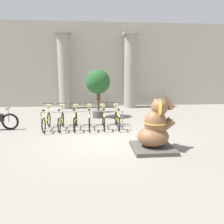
{
  "coord_description": "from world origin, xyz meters",
  "views": [
    {
      "loc": [
        -0.4,
        -7.73,
        2.47
      ],
      "look_at": [
        0.33,
        0.33,
        1.0
      ],
      "focal_mm": 35.0,
      "sensor_mm": 36.0,
      "label": 1
    }
  ],
  "objects_px": {
    "person_pedestrian": "(98,98)",
    "elephant_statue": "(155,130)",
    "bicycle_1": "(61,120)",
    "bicycle_3": "(89,119)",
    "potted_tree": "(98,84)",
    "bicycle_2": "(75,119)",
    "bicycle_4": "(103,119)",
    "bicycle_5": "(117,119)",
    "bicycle_0": "(47,120)"
  },
  "relations": [
    {
      "from": "bicycle_3",
      "to": "elephant_statue",
      "type": "distance_m",
      "value": 3.66
    },
    {
      "from": "bicycle_0",
      "to": "person_pedestrian",
      "type": "bearing_deg",
      "value": 58.73
    },
    {
      "from": "bicycle_5",
      "to": "elephant_statue",
      "type": "bearing_deg",
      "value": -73.74
    },
    {
      "from": "bicycle_2",
      "to": "person_pedestrian",
      "type": "xyz_separation_m",
      "value": [
        1.15,
        3.92,
        0.52
      ]
    },
    {
      "from": "bicycle_1",
      "to": "bicycle_3",
      "type": "xyz_separation_m",
      "value": [
        1.25,
        -0.03,
        0.0
      ]
    },
    {
      "from": "person_pedestrian",
      "to": "bicycle_2",
      "type": "bearing_deg",
      "value": -106.35
    },
    {
      "from": "bicycle_0",
      "to": "bicycle_2",
      "type": "height_order",
      "value": "same"
    },
    {
      "from": "bicycle_1",
      "to": "bicycle_5",
      "type": "height_order",
      "value": "same"
    },
    {
      "from": "bicycle_4",
      "to": "potted_tree",
      "type": "height_order",
      "value": "potted_tree"
    },
    {
      "from": "bicycle_0",
      "to": "bicycle_2",
      "type": "bearing_deg",
      "value": 1.51
    },
    {
      "from": "bicycle_2",
      "to": "bicycle_4",
      "type": "distance_m",
      "value": 1.25
    },
    {
      "from": "bicycle_5",
      "to": "elephant_statue",
      "type": "distance_m",
      "value": 3.1
    },
    {
      "from": "bicycle_2",
      "to": "bicycle_5",
      "type": "bearing_deg",
      "value": -1.22
    },
    {
      "from": "bicycle_2",
      "to": "potted_tree",
      "type": "height_order",
      "value": "potted_tree"
    },
    {
      "from": "bicycle_5",
      "to": "person_pedestrian",
      "type": "relative_size",
      "value": 1.12
    },
    {
      "from": "bicycle_3",
      "to": "person_pedestrian",
      "type": "height_order",
      "value": "person_pedestrian"
    },
    {
      "from": "bicycle_0",
      "to": "person_pedestrian",
      "type": "xyz_separation_m",
      "value": [
        2.4,
        3.95,
        0.52
      ]
    },
    {
      "from": "bicycle_3",
      "to": "potted_tree",
      "type": "bearing_deg",
      "value": 78.98
    },
    {
      "from": "bicycle_5",
      "to": "person_pedestrian",
      "type": "height_order",
      "value": "person_pedestrian"
    },
    {
      "from": "bicycle_2",
      "to": "person_pedestrian",
      "type": "relative_size",
      "value": 1.12
    },
    {
      "from": "person_pedestrian",
      "to": "elephant_statue",
      "type": "bearing_deg",
      "value": -77.06
    },
    {
      "from": "bicycle_1",
      "to": "bicycle_4",
      "type": "xyz_separation_m",
      "value": [
        1.87,
        0.01,
        0.0
      ]
    },
    {
      "from": "bicycle_0",
      "to": "elephant_statue",
      "type": "height_order",
      "value": "elephant_statue"
    },
    {
      "from": "elephant_statue",
      "to": "potted_tree",
      "type": "relative_size",
      "value": 0.74
    },
    {
      "from": "bicycle_2",
      "to": "bicycle_3",
      "type": "distance_m",
      "value": 0.63
    },
    {
      "from": "potted_tree",
      "to": "bicycle_3",
      "type": "bearing_deg",
      "value": -101.02
    },
    {
      "from": "bicycle_5",
      "to": "potted_tree",
      "type": "relative_size",
      "value": 0.66
    },
    {
      "from": "bicycle_0",
      "to": "bicycle_5",
      "type": "bearing_deg",
      "value": -0.12
    },
    {
      "from": "bicycle_4",
      "to": "bicycle_3",
      "type": "bearing_deg",
      "value": -176.3
    },
    {
      "from": "potted_tree",
      "to": "bicycle_5",
      "type": "bearing_deg",
      "value": -71.66
    },
    {
      "from": "bicycle_1",
      "to": "bicycle_3",
      "type": "distance_m",
      "value": 1.25
    },
    {
      "from": "bicycle_0",
      "to": "bicycle_2",
      "type": "distance_m",
      "value": 1.25
    },
    {
      "from": "bicycle_3",
      "to": "bicycle_5",
      "type": "bearing_deg",
      "value": -0.3
    },
    {
      "from": "bicycle_2",
      "to": "potted_tree",
      "type": "distance_m",
      "value": 2.96
    },
    {
      "from": "bicycle_3",
      "to": "person_pedestrian",
      "type": "distance_m",
      "value": 4.02
    },
    {
      "from": "bicycle_2",
      "to": "potted_tree",
      "type": "relative_size",
      "value": 0.66
    },
    {
      "from": "bicycle_3",
      "to": "elephant_statue",
      "type": "relative_size",
      "value": 0.89
    },
    {
      "from": "bicycle_2",
      "to": "bicycle_3",
      "type": "height_order",
      "value": "same"
    },
    {
      "from": "bicycle_0",
      "to": "elephant_statue",
      "type": "xyz_separation_m",
      "value": [
        3.99,
        -2.98,
        0.26
      ]
    },
    {
      "from": "bicycle_4",
      "to": "bicycle_5",
      "type": "height_order",
      "value": "same"
    },
    {
      "from": "bicycle_1",
      "to": "bicycle_0",
      "type": "bearing_deg",
      "value": -177.37
    },
    {
      "from": "bicycle_5",
      "to": "potted_tree",
      "type": "xyz_separation_m",
      "value": [
        -0.79,
        2.38,
        1.46
      ]
    },
    {
      "from": "person_pedestrian",
      "to": "bicycle_5",
      "type": "bearing_deg",
      "value": -79.61
    },
    {
      "from": "bicycle_4",
      "to": "potted_tree",
      "type": "distance_m",
      "value": 2.75
    },
    {
      "from": "bicycle_0",
      "to": "bicycle_2",
      "type": "xyz_separation_m",
      "value": [
        1.25,
        0.03,
        0.0
      ]
    },
    {
      "from": "bicycle_3",
      "to": "bicycle_1",
      "type": "bearing_deg",
      "value": 178.68
    },
    {
      "from": "bicycle_0",
      "to": "potted_tree",
      "type": "bearing_deg",
      "value": 45.41
    },
    {
      "from": "bicycle_1",
      "to": "bicycle_5",
      "type": "bearing_deg",
      "value": -0.81
    },
    {
      "from": "bicycle_2",
      "to": "bicycle_0",
      "type": "bearing_deg",
      "value": -178.49
    },
    {
      "from": "bicycle_3",
      "to": "person_pedestrian",
      "type": "relative_size",
      "value": 1.12
    }
  ]
}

